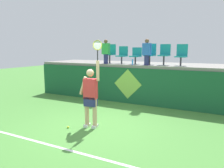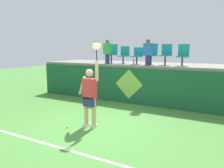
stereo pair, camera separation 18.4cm
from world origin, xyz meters
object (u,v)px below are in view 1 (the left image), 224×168
at_px(tennis_player, 91,95).
at_px(stadium_chair_2, 136,55).
at_px(tennis_ball, 68,127).
at_px(stadium_chair_0, 110,53).
at_px(spectator_1, 147,52).
at_px(stadium_chair_5, 181,54).
at_px(water_bottle, 133,62).
at_px(stadium_chair_4, 164,53).
at_px(stadium_chair_3, 150,53).
at_px(stadium_chair_1, 122,54).
at_px(spectator_0, 106,51).

xyz_separation_m(tennis_player, stadium_chair_2, (-0.21, 3.97, 1.07)).
xyz_separation_m(tennis_player, tennis_ball, (-0.55, -0.40, -0.95)).
distance_m(stadium_chair_0, spectator_1, 2.01).
bearing_deg(stadium_chair_5, water_bottle, -162.94).
distance_m(tennis_ball, stadium_chair_4, 5.12).
distance_m(stadium_chair_4, stadium_chair_5, 0.69).
distance_m(stadium_chair_3, spectator_1, 0.47).
height_order(water_bottle, stadium_chair_1, stadium_chair_1).
xyz_separation_m(water_bottle, stadium_chair_5, (1.89, 0.58, 0.34)).
height_order(stadium_chair_2, stadium_chair_3, stadium_chair_3).
relative_size(water_bottle, stadium_chair_1, 0.31).
bearing_deg(tennis_ball, tennis_player, 36.23).
distance_m(water_bottle, spectator_1, 0.74).
distance_m(water_bottle, spectator_0, 1.45).
relative_size(stadium_chair_0, stadium_chair_2, 1.21).
relative_size(tennis_ball, stadium_chair_0, 0.07).
height_order(stadium_chair_0, spectator_0, spectator_0).
height_order(tennis_player, stadium_chair_0, tennis_player).
xyz_separation_m(water_bottle, spectator_1, (0.58, 0.12, 0.44)).
relative_size(tennis_ball, water_bottle, 0.27).
xyz_separation_m(stadium_chair_1, stadium_chair_3, (1.33, 0.01, 0.06)).
height_order(spectator_0, spectator_1, spectator_0).
relative_size(stadium_chair_3, spectator_0, 0.82).
height_order(water_bottle, spectator_0, spectator_0).
bearing_deg(stadium_chair_5, stadium_chair_2, -179.66).
bearing_deg(tennis_player, stadium_chair_4, 74.95).
bearing_deg(stadium_chair_1, stadium_chair_0, 179.72).
relative_size(tennis_player, stadium_chair_1, 3.25).
xyz_separation_m(stadium_chair_3, stadium_chair_4, (0.62, -0.00, -0.01)).
relative_size(stadium_chair_5, spectator_0, 0.79).
bearing_deg(spectator_0, water_bottle, -5.70).
xyz_separation_m(tennis_player, stadium_chair_4, (1.07, 3.98, 1.15)).
relative_size(tennis_player, spectator_0, 2.35).
height_order(water_bottle, stadium_chair_0, stadium_chair_0).
height_order(stadium_chair_4, stadium_chair_5, stadium_chair_4).
bearing_deg(stadium_chair_5, stadium_chair_0, -179.95).
relative_size(stadium_chair_1, spectator_0, 0.72).
relative_size(stadium_chair_2, stadium_chair_3, 0.82).
xyz_separation_m(water_bottle, spectator_0, (-1.38, 0.14, 0.44)).
bearing_deg(stadium_chair_0, stadium_chair_2, -0.38).
relative_size(tennis_player, stadium_chair_4, 2.95).
bearing_deg(stadium_chair_1, stadium_chair_3, 0.23).
height_order(stadium_chair_0, stadium_chair_5, stadium_chair_0).
bearing_deg(stadium_chair_5, spectator_0, -172.29).
xyz_separation_m(tennis_player, water_bottle, (-0.13, 3.40, 0.79)).
bearing_deg(tennis_ball, stadium_chair_0, 102.30).
relative_size(water_bottle, spectator_1, 0.23).
distance_m(tennis_player, stadium_chair_3, 4.17).
height_order(tennis_player, stadium_chair_2, tennis_player).
bearing_deg(tennis_player, stadium_chair_2, 92.99).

